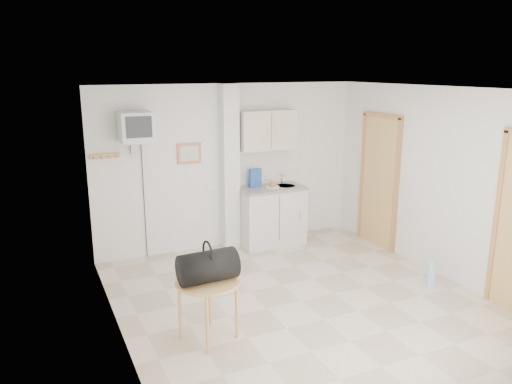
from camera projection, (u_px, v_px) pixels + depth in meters
name	position (u px, v px, depth m)	size (l,w,h in m)	color
ground	(301.00, 301.00, 6.00)	(4.50, 4.50, 0.00)	beige
room_envelope	(318.00, 173.00, 5.80)	(4.24, 4.54, 2.55)	white
kitchenette	(270.00, 194.00, 7.80)	(1.03, 0.58, 2.10)	silver
crt_television	(136.00, 128.00, 6.71)	(0.44, 0.45, 2.15)	slate
round_table	(208.00, 287.00, 5.03)	(0.66, 0.66, 0.65)	tan
duffel_bag	(208.00, 266.00, 4.94)	(0.59, 0.35, 0.43)	black
water_bottle	(432.00, 275.00, 6.34)	(0.12, 0.12, 0.36)	#A8C6E8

